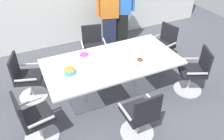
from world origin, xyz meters
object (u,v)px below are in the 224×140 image
office_chair_5 (140,117)px  person_standing_1 (122,10)px  office_chair_0 (194,73)px  office_chair_2 (93,49)px  snack_bowl_chips_orange (70,71)px  snack_bowl_candy_mix (84,55)px  office_chair_1 (163,47)px  person_standing_0 (109,14)px  plate_stack (142,50)px  office_chair_3 (27,80)px  conference_table (112,67)px  napkin_pile (118,62)px  donut_platter (144,64)px  office_chair_4 (34,121)px

office_chair_5 → person_standing_1: 3.04m
office_chair_0 → office_chair_2: size_ratio=1.00×
snack_bowl_chips_orange → snack_bowl_candy_mix: bearing=44.2°
office_chair_0 → office_chair_1: (0.05, 1.08, 0.00)m
snack_bowl_chips_orange → person_standing_0: bearing=49.5°
office_chair_1 → plate_stack: bearing=104.2°
office_chair_3 → person_standing_1: size_ratio=0.50×
person_standing_0 → conference_table: bearing=81.0°
conference_table → person_standing_1: 2.00m
person_standing_1 → napkin_pile: size_ratio=12.11×
donut_platter → person_standing_1: bearing=73.7°
conference_table → office_chair_2: office_chair_2 is taller
person_standing_1 → snack_bowl_chips_orange: size_ratio=9.30×
office_chair_1 → plate_stack: 1.01m
napkin_pile → snack_bowl_candy_mix: bearing=136.0°
office_chair_5 → person_standing_1: size_ratio=0.50×
office_chair_4 → office_chair_5: same height
office_chair_2 → office_chair_5: bearing=99.3°
office_chair_3 → plate_stack: 2.20m
snack_bowl_candy_mix → donut_platter: bearing=-37.8°
conference_table → snack_bowl_chips_orange: bearing=-176.3°
office_chair_5 → snack_bowl_chips_orange: office_chair_5 is taller
person_standing_0 → person_standing_1: 0.33m
conference_table → napkin_pile: bearing=-68.8°
office_chair_0 → office_chair_4: bearing=112.6°
conference_table → office_chair_0: office_chair_0 is taller
office_chair_0 → person_standing_0: bearing=41.6°
office_chair_4 → snack_bowl_candy_mix: office_chair_4 is taller
office_chair_3 → snack_bowl_candy_mix: size_ratio=4.57×
office_chair_2 → napkin_pile: bearing=101.6°
office_chair_1 → person_standing_0: size_ratio=0.54×
office_chair_5 → snack_bowl_chips_orange: bearing=124.6°
person_standing_0 → plate_stack: bearing=101.7°
office_chair_1 → snack_bowl_chips_orange: size_ratio=4.67×
office_chair_0 → person_standing_1: person_standing_1 is taller
snack_bowl_candy_mix → napkin_pile: (0.46, -0.44, -0.01)m
office_chair_4 → snack_bowl_candy_mix: (1.09, 0.83, 0.39)m
office_chair_1 → person_standing_0: bearing=20.4°
person_standing_0 → person_standing_1: (0.32, -0.04, 0.07)m
office_chair_2 → snack_bowl_candy_mix: size_ratio=4.57×
conference_table → office_chair_3: office_chair_3 is taller
office_chair_2 → conference_table: bearing=99.0°
office_chair_4 → office_chair_5: (1.46, -0.59, 0.00)m
office_chair_4 → person_standing_1: bearing=121.1°
snack_bowl_candy_mix → office_chair_1: bearing=5.9°
person_standing_1 → snack_bowl_candy_mix: size_ratio=9.10×
office_chair_3 → snack_bowl_candy_mix: (1.05, -0.25, 0.39)m
donut_platter → napkin_pile: 0.46m
office_chair_3 → donut_platter: (1.91, -0.91, 0.36)m
office_chair_0 → person_standing_1: size_ratio=0.50×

